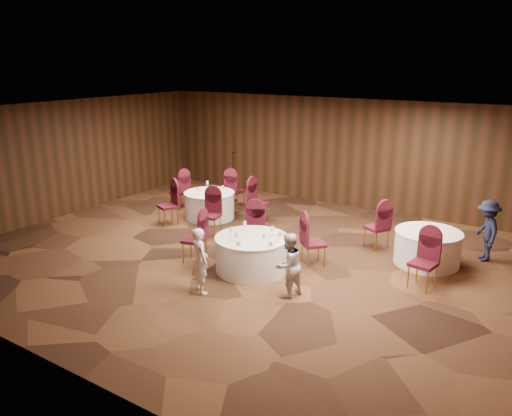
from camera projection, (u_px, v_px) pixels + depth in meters
The scene contains 15 objects.
ground at pixel (244, 255), 11.36m from camera, with size 12.00×12.00×0.00m, color black.
room_shell at pixel (243, 171), 10.79m from camera, with size 12.00×12.00×12.00m.
table_main at pixel (252, 253), 10.44m from camera, with size 1.54×1.54×0.74m.
table_left at pixel (210, 205), 13.90m from camera, with size 1.40×1.40×0.74m.
table_right at pixel (427, 247), 10.78m from camera, with size 1.41×1.41×0.74m.
chairs_main at pixel (255, 236), 11.11m from camera, with size 2.98×2.15×1.00m.
chairs_left at pixel (210, 201), 13.84m from camera, with size 3.17×2.92×1.00m.
chairs_right at pixel (398, 244), 10.64m from camera, with size 2.15×2.25×1.00m.
tabletop_main at pixel (256, 235), 10.15m from camera, with size 1.05×1.09×0.22m.
tabletop_left at pixel (209, 189), 13.78m from camera, with size 0.77×0.79×0.22m.
tabletop_right at pixel (436, 229), 10.33m from camera, with size 0.08×0.08×0.22m.
mic_stand at pixel (233, 187), 15.54m from camera, with size 0.24×0.24×1.56m.
woman_a at pixel (200, 260), 9.38m from camera, with size 0.47×0.31×1.29m, color white.
woman_b at pixel (288, 265), 9.23m from camera, with size 0.60×0.47×1.24m, color silver.
man_c at pixel (487, 230), 10.90m from camera, with size 0.89×0.51×1.37m, color #161A33.
Camera 1 is at (5.95, -8.73, 4.29)m, focal length 35.00 mm.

